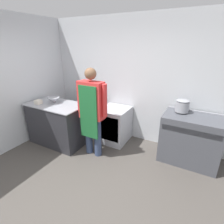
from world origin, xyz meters
name	(u,v)px	position (x,y,z in m)	size (l,w,h in m)	color
ground_plane	(72,195)	(0.00, 0.00, 0.00)	(14.00, 14.00, 0.00)	#4C4742
wall_back	(130,81)	(0.00, 2.13, 1.35)	(8.00, 0.05, 2.70)	silver
wall_left	(27,82)	(-1.99, 1.00, 1.35)	(0.05, 8.00, 2.70)	silver
prep_counter	(58,123)	(-1.28, 1.08, 0.46)	(1.27, 0.73, 0.92)	#2D2D33
stove	(190,139)	(1.40, 1.74, 0.46)	(1.02, 0.63, 0.94)	#4C4F56
fridge_unit	(114,125)	(-0.20, 1.75, 0.39)	(0.62, 0.67, 0.79)	silver
person_cook	(92,108)	(-0.31, 1.05, 1.00)	(0.65, 0.24, 1.74)	#38476B
mixing_bowl	(54,100)	(-1.36, 1.12, 0.98)	(0.27, 0.27, 0.13)	#9EA0A8
plastic_tub	(38,102)	(-1.61, 0.92, 0.96)	(0.13, 0.13, 0.08)	silver
stock_pot	(182,106)	(1.17, 1.85, 1.06)	(0.24, 0.24, 0.23)	#9EA0A8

